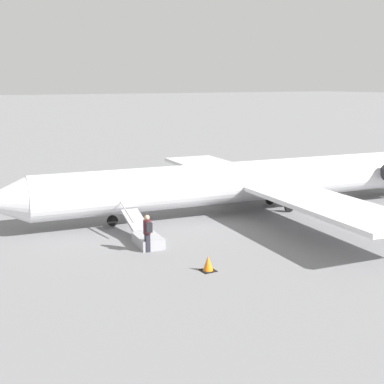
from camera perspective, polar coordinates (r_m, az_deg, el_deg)
ground_plane at (r=32.33m, az=5.55°, el=-2.13°), size 600.00×600.00×0.00m
airplane_main at (r=32.38m, az=7.02°, el=1.28°), size 30.78×23.66×6.33m
boarding_stairs at (r=25.99m, az=-4.99°, el=-4.73°), size 1.50×4.11×1.61m
passenger at (r=24.59m, az=-4.78°, el=-4.14°), size 0.36×0.55×1.74m
traffic_cone_near_stairs at (r=22.29m, az=1.72°, el=-7.68°), size 0.59×0.59×0.64m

